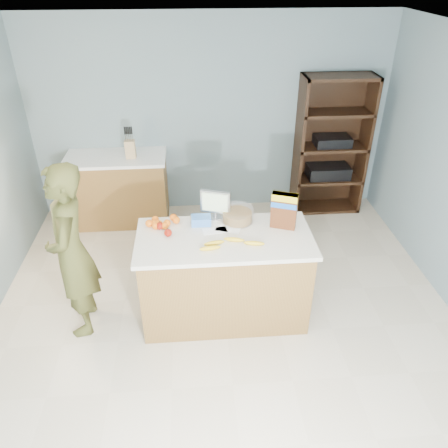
{
  "coord_description": "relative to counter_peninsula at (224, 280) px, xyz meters",
  "views": [
    {
      "loc": [
        -0.26,
        -2.9,
        3.01
      ],
      "look_at": [
        0.0,
        0.35,
        1.0
      ],
      "focal_mm": 35.0,
      "sensor_mm": 36.0,
      "label": 1
    }
  ],
  "objects": [
    {
      "name": "floor",
      "position": [
        0.0,
        -0.3,
        -0.42
      ],
      "size": [
        4.5,
        5.0,
        0.02
      ],
      "primitive_type": "cube",
      "color": "beige",
      "rests_on": "ground"
    },
    {
      "name": "walls",
      "position": [
        0.0,
        -0.3,
        1.24
      ],
      "size": [
        4.52,
        5.02,
        2.51
      ],
      "color": "gray",
      "rests_on": "ground"
    },
    {
      "name": "counter_peninsula",
      "position": [
        0.0,
        0.0,
        0.0
      ],
      "size": [
        1.56,
        0.76,
        0.9
      ],
      "color": "brown",
      "rests_on": "ground"
    },
    {
      "name": "back_cabinet",
      "position": [
        -1.2,
        1.9,
        0.04
      ],
      "size": [
        1.24,
        0.62,
        0.9
      ],
      "color": "brown",
      "rests_on": "ground"
    },
    {
      "name": "shelving_unit",
      "position": [
        1.55,
        2.05,
        0.45
      ],
      "size": [
        0.9,
        0.4,
        1.8
      ],
      "color": "black",
      "rests_on": "ground"
    },
    {
      "name": "person",
      "position": [
        -1.33,
        -0.03,
        0.41
      ],
      "size": [
        0.47,
        0.65,
        1.65
      ],
      "primitive_type": "imported",
      "rotation": [
        0.0,
        0.0,
        -1.44
      ],
      "color": "#46461E",
      "rests_on": "ground"
    },
    {
      "name": "knife_block",
      "position": [
        -0.99,
        1.84,
        0.6
      ],
      "size": [
        0.12,
        0.1,
        0.31
      ],
      "color": "tan",
      "rests_on": "back_cabinet"
    },
    {
      "name": "envelopes",
      "position": [
        -0.02,
        0.11,
        0.49
      ],
      "size": [
        0.36,
        0.17,
        0.0
      ],
      "color": "white",
      "rests_on": "counter_peninsula"
    },
    {
      "name": "bananas",
      "position": [
        0.02,
        -0.14,
        0.5
      ],
      "size": [
        0.57,
        0.19,
        0.04
      ],
      "color": "gold",
      "rests_on": "counter_peninsula"
    },
    {
      "name": "apples",
      "position": [
        -0.53,
        0.11,
        0.52
      ],
      "size": [
        0.15,
        0.19,
        0.07
      ],
      "color": "maroon",
      "rests_on": "counter_peninsula"
    },
    {
      "name": "oranges",
      "position": [
        -0.56,
        0.23,
        0.52
      ],
      "size": [
        0.31,
        0.21,
        0.07
      ],
      "color": "orange",
      "rests_on": "counter_peninsula"
    },
    {
      "name": "blue_carton",
      "position": [
        -0.2,
        0.23,
        0.52
      ],
      "size": [
        0.18,
        0.12,
        0.08
      ],
      "primitive_type": "cube",
      "rotation": [
        0.0,
        0.0,
        -0.0
      ],
      "color": "blue",
      "rests_on": "counter_peninsula"
    },
    {
      "name": "salad_bowl",
      "position": [
        0.14,
        0.26,
        0.54
      ],
      "size": [
        0.3,
        0.3,
        0.13
      ],
      "color": "#267219",
      "rests_on": "counter_peninsula"
    },
    {
      "name": "tv",
      "position": [
        -0.06,
        0.33,
        0.64
      ],
      "size": [
        0.28,
        0.12,
        0.28
      ],
      "color": "silver",
      "rests_on": "counter_peninsula"
    },
    {
      "name": "cereal_box",
      "position": [
        0.54,
        0.11,
        0.68
      ],
      "size": [
        0.24,
        0.16,
        0.34
      ],
      "color": "#592B14",
      "rests_on": "counter_peninsula"
    }
  ]
}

